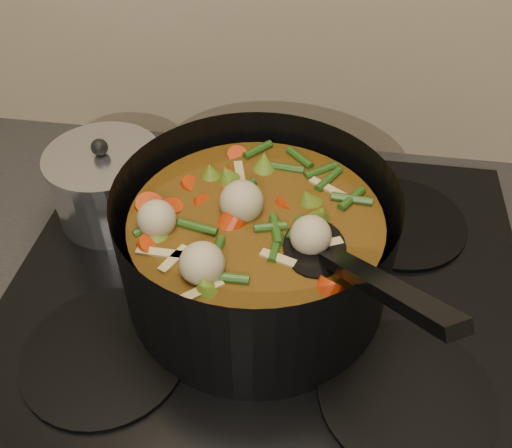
# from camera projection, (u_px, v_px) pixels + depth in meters

# --- Properties ---
(stovetop) EXTENTS (0.62, 0.54, 0.03)m
(stovetop) POSITION_uv_depth(u_px,v_px,m) (268.00, 287.00, 0.70)
(stovetop) COLOR black
(stovetop) RESTS_ON counter
(stockpot) EXTENTS (0.38, 0.40, 0.22)m
(stockpot) POSITION_uv_depth(u_px,v_px,m) (256.00, 247.00, 0.64)
(stockpot) COLOR black
(stockpot) RESTS_ON stovetop
(saucepan) EXTENTS (0.15, 0.15, 0.12)m
(saucepan) POSITION_uv_depth(u_px,v_px,m) (108.00, 185.00, 0.75)
(saucepan) COLOR silver
(saucepan) RESTS_ON stovetop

